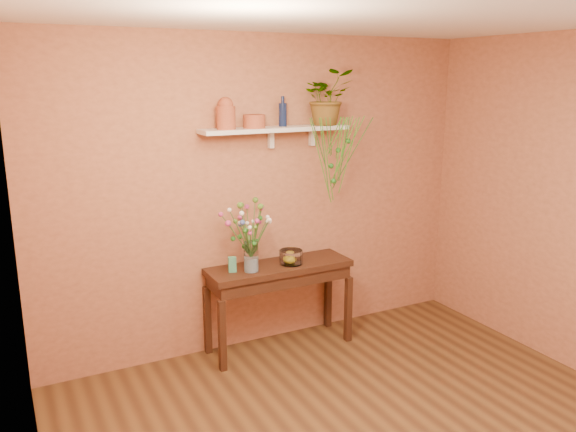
% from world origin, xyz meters
% --- Properties ---
extents(room, '(4.04, 4.04, 2.70)m').
position_xyz_m(room, '(0.00, 0.00, 1.35)').
color(room, brown).
rests_on(room, ground).
extents(sideboard, '(1.27, 0.41, 0.77)m').
position_xyz_m(sideboard, '(0.03, 1.78, 0.66)').
color(sideboard, '#3C1D13').
rests_on(sideboard, ground).
extents(wall_shelf, '(1.30, 0.24, 0.19)m').
position_xyz_m(wall_shelf, '(0.06, 1.87, 1.92)').
color(wall_shelf, white).
rests_on(wall_shelf, room).
extents(terracotta_jug, '(0.17, 0.17, 0.25)m').
position_xyz_m(terracotta_jug, '(-0.40, 1.85, 2.06)').
color(terracotta_jug, '#AA4C32').
rests_on(terracotta_jug, wall_shelf).
extents(terracotta_pot, '(0.21, 0.21, 0.11)m').
position_xyz_m(terracotta_pot, '(-0.15, 1.85, 1.99)').
color(terracotta_pot, '#AA4C32').
rests_on(terracotta_pot, wall_shelf).
extents(blue_bottle, '(0.09, 0.09, 0.25)m').
position_xyz_m(blue_bottle, '(0.13, 1.90, 2.04)').
color(blue_bottle, '#111C41').
rests_on(blue_bottle, wall_shelf).
extents(spider_plant, '(0.49, 0.45, 0.47)m').
position_xyz_m(spider_plant, '(0.53, 1.84, 2.17)').
color(spider_plant, '#24651D').
rests_on(spider_plant, wall_shelf).
extents(plant_fronds, '(0.55, 0.37, 0.74)m').
position_xyz_m(plant_fronds, '(0.55, 1.69, 1.70)').
color(plant_fronds, '#24651D').
rests_on(plant_fronds, wall_shelf).
extents(glass_vase, '(0.12, 0.12, 0.25)m').
position_xyz_m(glass_vase, '(-0.26, 1.72, 0.88)').
color(glass_vase, white).
rests_on(glass_vase, sideboard).
extents(bouquet, '(0.44, 0.43, 0.47)m').
position_xyz_m(bouquet, '(-0.26, 1.73, 1.18)').
color(bouquet, '#386B28').
rests_on(bouquet, glass_vase).
extents(glass_bowl, '(0.20, 0.20, 0.12)m').
position_xyz_m(glass_bowl, '(0.13, 1.75, 0.82)').
color(glass_bowl, white).
rests_on(glass_bowl, sideboard).
extents(lemon, '(0.07, 0.07, 0.07)m').
position_xyz_m(lemon, '(0.13, 1.76, 0.81)').
color(lemon, yellow).
rests_on(lemon, glass_bowl).
extents(carton, '(0.07, 0.06, 0.13)m').
position_xyz_m(carton, '(-0.40, 1.78, 0.83)').
color(carton, teal).
rests_on(carton, sideboard).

